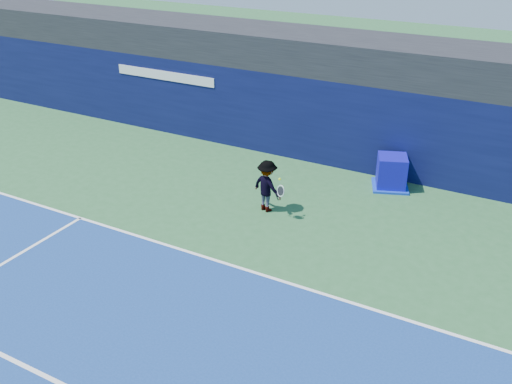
% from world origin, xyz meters
% --- Properties ---
extents(ground, '(80.00, 80.00, 0.00)m').
position_xyz_m(ground, '(0.00, 0.00, 0.00)').
color(ground, '#2A5D32').
rests_on(ground, ground).
extents(baseline, '(24.00, 0.10, 0.01)m').
position_xyz_m(baseline, '(0.00, 3.00, 0.01)').
color(baseline, white).
rests_on(baseline, ground).
extents(stadium_band, '(36.00, 3.00, 1.20)m').
position_xyz_m(stadium_band, '(0.00, 11.50, 3.60)').
color(stadium_band, black).
rests_on(stadium_band, back_wall_assembly).
extents(back_wall_assembly, '(36.00, 1.03, 3.00)m').
position_xyz_m(back_wall_assembly, '(-0.00, 10.50, 1.50)').
color(back_wall_assembly, '#0A0E37').
rests_on(back_wall_assembly, ground).
extents(equipment_cart, '(1.45, 1.45, 1.07)m').
position_xyz_m(equipment_cart, '(2.29, 9.37, 0.49)').
color(equipment_cart, '#100BA0').
rests_on(equipment_cart, ground).
extents(tennis_player, '(1.31, 0.86, 1.59)m').
position_xyz_m(tennis_player, '(-0.48, 6.07, 0.79)').
color(tennis_player, white).
rests_on(tennis_player, ground).
extents(tennis_ball, '(0.08, 0.08, 0.08)m').
position_xyz_m(tennis_ball, '(0.04, 5.84, 1.23)').
color(tennis_ball, '#BBE719').
rests_on(tennis_ball, ground).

